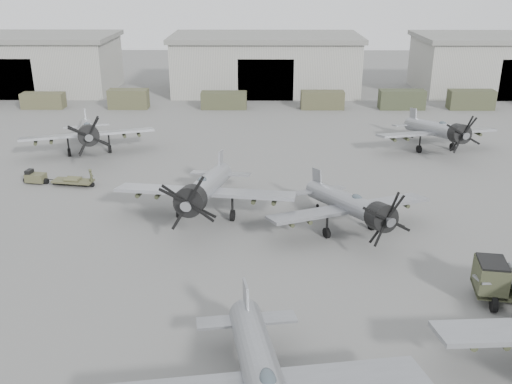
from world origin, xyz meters
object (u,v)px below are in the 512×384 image
aircraft_mid_1 (204,189)px  aircraft_far_1 (439,130)px  aircraft_far_0 (88,132)px  ground_crew (91,178)px  aircraft_mid_2 (352,206)px  tug_trailer (50,179)px

aircraft_mid_1 → aircraft_far_1: (22.99, 17.75, -0.19)m
aircraft_far_0 → ground_crew: size_ratio=8.35×
aircraft_mid_2 → aircraft_far_0: (-24.53, 18.88, 0.20)m
aircraft_far_0 → aircraft_far_1: 36.65m
tug_trailer → ground_crew: bearing=1.9°
aircraft_mid_1 → ground_crew: bearing=154.2°
aircraft_mid_2 → aircraft_far_0: aircraft_far_0 is taller
ground_crew → aircraft_mid_1: bearing=-144.9°
aircraft_mid_1 → aircraft_mid_2: aircraft_mid_1 is taller
aircraft_mid_1 → aircraft_mid_2: size_ratio=1.14×
aircraft_far_1 → ground_crew: aircraft_far_1 is taller
aircraft_mid_2 → aircraft_far_0: 30.95m
tug_trailer → aircraft_mid_2: bearing=-12.3°
aircraft_far_1 → ground_crew: size_ratio=8.01×
aircraft_mid_1 → aircraft_mid_2: 11.19m
aircraft_mid_2 → aircraft_far_1: bearing=37.6°
ground_crew → aircraft_mid_2: bearing=-135.5°
aircraft_mid_2 → tug_trailer: aircraft_mid_2 is taller
ground_crew → tug_trailer: bearing=61.1°
aircraft_mid_1 → aircraft_mid_2: (10.90, -2.52, -0.27)m
aircraft_mid_1 → aircraft_far_1: 29.04m
aircraft_far_0 → aircraft_mid_2: bearing=-55.7°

